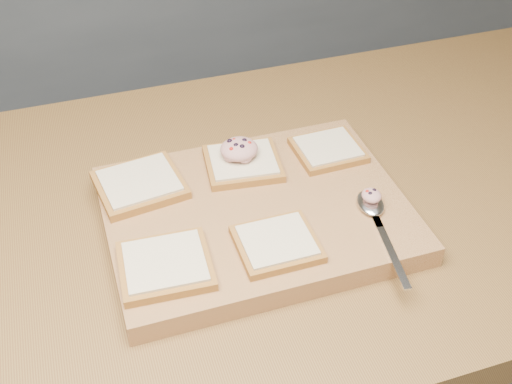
% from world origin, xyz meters
% --- Properties ---
extents(island_counter, '(2.00, 0.80, 0.90)m').
position_xyz_m(island_counter, '(0.00, 0.00, 0.45)').
color(island_counter, slate).
rests_on(island_counter, ground).
extents(back_counter, '(3.60, 0.62, 0.94)m').
position_xyz_m(back_counter, '(0.00, 1.43, 0.47)').
color(back_counter, slate).
rests_on(back_counter, ground).
extents(cutting_board, '(0.46, 0.35, 0.04)m').
position_xyz_m(cutting_board, '(0.01, -0.06, 0.92)').
color(cutting_board, '#A47646').
rests_on(cutting_board, island_counter).
extents(bread_far_left, '(0.14, 0.14, 0.02)m').
position_xyz_m(bread_far_left, '(-0.15, 0.04, 0.95)').
color(bread_far_left, olive).
rests_on(bread_far_left, cutting_board).
extents(bread_far_center, '(0.13, 0.12, 0.02)m').
position_xyz_m(bread_far_center, '(0.02, 0.04, 0.94)').
color(bread_far_center, olive).
rests_on(bread_far_center, cutting_board).
extents(bread_far_right, '(0.11, 0.10, 0.02)m').
position_xyz_m(bread_far_right, '(0.17, 0.03, 0.94)').
color(bread_far_right, olive).
rests_on(bread_far_right, cutting_board).
extents(bread_near_left, '(0.13, 0.12, 0.02)m').
position_xyz_m(bread_near_left, '(-0.15, -0.14, 0.94)').
color(bread_near_left, olive).
rests_on(bread_near_left, cutting_board).
extents(bread_near_center, '(0.11, 0.10, 0.02)m').
position_xyz_m(bread_near_center, '(0.01, -0.15, 0.94)').
color(bread_near_center, olive).
rests_on(bread_near_center, cutting_board).
extents(tuna_salad_dollop, '(0.06, 0.06, 0.03)m').
position_xyz_m(tuna_salad_dollop, '(0.02, 0.05, 0.97)').
color(tuna_salad_dollop, tan).
rests_on(tuna_salad_dollop, bread_far_center).
extents(spoon, '(0.06, 0.20, 0.01)m').
position_xyz_m(spoon, '(0.18, -0.13, 0.94)').
color(spoon, silver).
rests_on(spoon, cutting_board).
extents(spoon_salad, '(0.03, 0.03, 0.02)m').
position_xyz_m(spoon_salad, '(0.18, -0.11, 0.96)').
color(spoon_salad, tan).
rests_on(spoon_salad, spoon).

